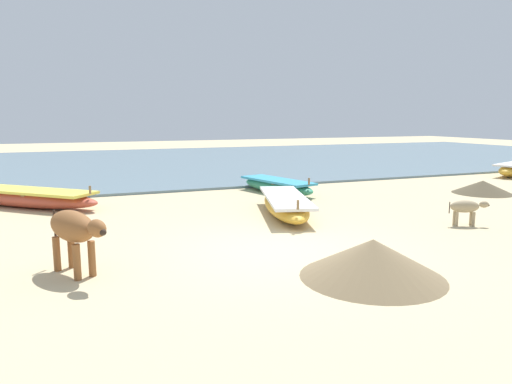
{
  "coord_description": "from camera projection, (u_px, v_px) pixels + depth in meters",
  "views": [
    {
      "loc": [
        -3.41,
        -7.43,
        2.37
      ],
      "look_at": [
        0.75,
        2.83,
        0.6
      ],
      "focal_mm": 32.77,
      "sensor_mm": 36.0,
      "label": 1
    }
  ],
  "objects": [
    {
      "name": "fishing_boat_4",
      "position": [
        277.0,
        186.0,
        14.75
      ],
      "size": [
        1.65,
        3.28,
        0.64
      ],
      "rotation": [
        0.0,
        0.0,
        4.96
      ],
      "color": "#338C66",
      "rests_on": "ground"
    },
    {
      "name": "fishing_boat_2",
      "position": [
        285.0,
        204.0,
        11.49
      ],
      "size": [
        1.99,
        3.83,
        0.67
      ],
      "rotation": [
        0.0,
        0.0,
        4.42
      ],
      "color": "gold",
      "rests_on": "ground"
    },
    {
      "name": "debris_pile_1",
      "position": [
        373.0,
        258.0,
        6.95
      ],
      "size": [
        3.05,
        3.05,
        0.59
      ],
      "primitive_type": "cone",
      "rotation": [
        0.0,
        0.0,
        4.05
      ],
      "color": "#7A6647",
      "rests_on": "ground"
    },
    {
      "name": "sea_water",
      "position": [
        139.0,
        163.0,
        24.15
      ],
      "size": [
        60.0,
        20.0,
        0.08
      ],
      "primitive_type": "cube",
      "color": "slate",
      "rests_on": "ground"
    },
    {
      "name": "cow_adult_brown",
      "position": [
        74.0,
        229.0,
        7.03
      ],
      "size": [
        0.93,
        1.44,
        0.99
      ],
      "rotation": [
        0.0,
        0.0,
        5.17
      ],
      "color": "brown",
      "rests_on": "ground"
    },
    {
      "name": "debris_pile_0",
      "position": [
        483.0,
        187.0,
        14.69
      ],
      "size": [
        1.83,
        1.83,
        0.41
      ],
      "primitive_type": "cone",
      "rotation": [
        0.0,
        0.0,
        3.15
      ],
      "color": "brown",
      "rests_on": "ground"
    },
    {
      "name": "fishing_boat_0",
      "position": [
        25.0,
        197.0,
        12.51
      ],
      "size": [
        4.13,
        3.93,
        0.68
      ],
      "rotation": [
        0.0,
        0.0,
        5.54
      ],
      "color": "#B74733",
      "rests_on": "ground"
    },
    {
      "name": "calf_far_dun",
      "position": [
        466.0,
        207.0,
        10.28
      ],
      "size": [
        0.85,
        0.5,
        0.57
      ],
      "rotation": [
        0.0,
        0.0,
        5.88
      ],
      "color": "tan",
      "rests_on": "ground"
    },
    {
      "name": "ground",
      "position": [
        276.0,
        250.0,
        8.44
      ],
      "size": [
        80.0,
        80.0,
        0.0
      ],
      "primitive_type": "plane",
      "color": "#CCB789"
    }
  ]
}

